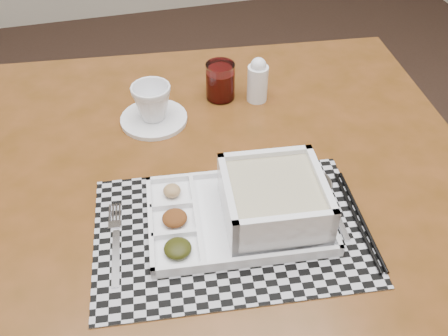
{
  "coord_description": "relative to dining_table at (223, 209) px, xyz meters",
  "views": [
    {
      "loc": [
        0.15,
        -0.71,
        1.46
      ],
      "look_at": [
        0.33,
        -0.04,
        0.83
      ],
      "focal_mm": 40.0,
      "sensor_mm": 36.0,
      "label": 1
    }
  ],
  "objects": [
    {
      "name": "juice_glass",
      "position": [
        0.07,
        0.28,
        0.12
      ],
      "size": [
        0.07,
        0.07,
        0.09
      ],
      "color": "white",
      "rests_on": "dining_table"
    },
    {
      "name": "dining_table",
      "position": [
        0.0,
        0.0,
        0.0
      ],
      "size": [
        1.16,
        1.16,
        0.79
      ],
      "color": "#4B2D0D",
      "rests_on": "ground"
    },
    {
      "name": "placemat",
      "position": [
        -0.02,
        -0.13,
        0.08
      ],
      "size": [
        0.51,
        0.37,
        0.0
      ],
      "primitive_type": "cube",
      "rotation": [
        0.0,
        0.0,
        -0.11
      ],
      "color": "#AFAFB7",
      "rests_on": "dining_table"
    },
    {
      "name": "saucer",
      "position": [
        -0.1,
        0.23,
        0.09
      ],
      "size": [
        0.15,
        0.15,
        0.01
      ],
      "primitive_type": "cylinder",
      "color": "white",
      "rests_on": "dining_table"
    },
    {
      "name": "creamer_bottle",
      "position": [
        0.15,
        0.25,
        0.13
      ],
      "size": [
        0.05,
        0.05,
        0.11
      ],
      "color": "white",
      "rests_on": "dining_table"
    },
    {
      "name": "spoon",
      "position": [
        0.18,
        -0.07,
        0.09
      ],
      "size": [
        0.04,
        0.18,
        0.01
      ],
      "color": "silver",
      "rests_on": "placemat"
    },
    {
      "name": "chopsticks",
      "position": [
        0.21,
        -0.17,
        0.09
      ],
      "size": [
        0.04,
        0.24,
        0.01
      ],
      "color": "black",
      "rests_on": "placemat"
    },
    {
      "name": "cup",
      "position": [
        -0.1,
        0.23,
        0.13
      ],
      "size": [
        0.1,
        0.1,
        0.08
      ],
      "primitive_type": "imported",
      "rotation": [
        0.0,
        0.0,
        -0.15
      ],
      "color": "white",
      "rests_on": "saucer"
    },
    {
      "name": "serving_tray",
      "position": [
        0.04,
        -0.12,
        0.12
      ],
      "size": [
        0.34,
        0.25,
        0.09
      ],
      "color": "white",
      "rests_on": "placemat"
    },
    {
      "name": "fork",
      "position": [
        -0.22,
        -0.1,
        0.09
      ],
      "size": [
        0.04,
        0.19,
        0.0
      ],
      "color": "silver",
      "rests_on": "placemat"
    }
  ]
}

